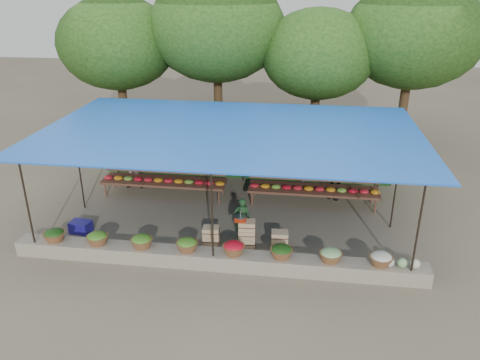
# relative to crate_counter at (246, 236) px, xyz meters

# --- Properties ---
(ground) EXTENTS (60.00, 60.00, 0.00)m
(ground) POSITION_rel_crate_counter_xyz_m (-0.67, 1.65, -0.31)
(ground) COLOR brown
(ground) RESTS_ON ground
(stone_curb) EXTENTS (10.60, 0.55, 0.40)m
(stone_curb) POSITION_rel_crate_counter_xyz_m (-0.67, -1.10, -0.11)
(stone_curb) COLOR slate
(stone_curb) RESTS_ON ground
(stall_canopy) EXTENTS (10.80, 6.60, 2.82)m
(stall_canopy) POSITION_rel_crate_counter_xyz_m (-0.67, 1.73, 2.36)
(stall_canopy) COLOR black
(stall_canopy) RESTS_ON ground
(produce_baskets) EXTENTS (8.98, 0.58, 0.34)m
(produce_baskets) POSITION_rel_crate_counter_xyz_m (-0.77, -1.10, 0.25)
(produce_baskets) COLOR brown
(produce_baskets) RESTS_ON stone_curb
(netting_backdrop) EXTENTS (10.60, 0.06, 2.50)m
(netting_backdrop) POSITION_rel_crate_counter_xyz_m (-0.67, 4.80, 0.94)
(netting_backdrop) COLOR #1B4D1E
(netting_backdrop) RESTS_ON ground
(tree_row) EXTENTS (16.51, 5.50, 7.12)m
(tree_row) POSITION_rel_crate_counter_xyz_m (-0.17, 7.74, 4.39)
(tree_row) COLOR #342313
(tree_row) RESTS_ON ground
(fruit_table_left) EXTENTS (4.21, 0.95, 0.93)m
(fruit_table_left) POSITION_rel_crate_counter_xyz_m (-3.16, 3.01, 0.30)
(fruit_table_left) COLOR #4A2B1D
(fruit_table_left) RESTS_ON ground
(fruit_table_right) EXTENTS (4.21, 0.95, 0.93)m
(fruit_table_right) POSITION_rel_crate_counter_xyz_m (1.84, 3.01, 0.30)
(fruit_table_right) COLOR #4A2B1D
(fruit_table_right) RESTS_ON ground
(crate_counter) EXTENTS (2.37, 0.37, 0.77)m
(crate_counter) POSITION_rel_crate_counter_xyz_m (0.00, 0.00, 0.00)
(crate_counter) COLOR tan
(crate_counter) RESTS_ON ground
(weighing_scale) EXTENTS (0.32, 0.32, 0.34)m
(weighing_scale) POSITION_rel_crate_counter_xyz_m (-0.15, 0.00, 0.54)
(weighing_scale) COLOR #AF270E
(weighing_scale) RESTS_ON crate_counter
(vendor_seated) EXTENTS (0.50, 0.38, 1.24)m
(vendor_seated) POSITION_rel_crate_counter_xyz_m (-0.16, 0.43, 0.31)
(vendor_seated) COLOR #1B3C1E
(vendor_seated) RESTS_ON ground
(customer_left) EXTENTS (0.79, 0.64, 1.53)m
(customer_left) POSITION_rel_crate_counter_xyz_m (-4.31, 3.38, 0.45)
(customer_left) COLOR slate
(customer_left) RESTS_ON ground
(customer_mid) EXTENTS (1.25, 1.23, 1.73)m
(customer_mid) POSITION_rel_crate_counter_xyz_m (1.61, 4.13, 0.55)
(customer_mid) COLOR slate
(customer_mid) RESTS_ON ground
(customer_right) EXTENTS (1.13, 0.81, 1.79)m
(customer_right) POSITION_rel_crate_counter_xyz_m (2.54, 3.51, 0.58)
(customer_right) COLOR slate
(customer_right) RESTS_ON ground
(blue_crate_front) EXTENTS (0.53, 0.41, 0.29)m
(blue_crate_front) POSITION_rel_crate_counter_xyz_m (-5.41, -0.92, -0.16)
(blue_crate_front) COLOR navy
(blue_crate_front) RESTS_ON ground
(blue_crate_back) EXTENTS (0.62, 0.48, 0.34)m
(blue_crate_back) POSITION_rel_crate_counter_xyz_m (-4.86, 0.11, -0.14)
(blue_crate_back) COLOR navy
(blue_crate_back) RESTS_ON ground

